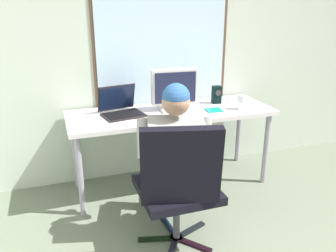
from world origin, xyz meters
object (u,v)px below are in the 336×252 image
laptop (120,107)px  wine_glass (241,100)px  office_chair (179,182)px  desk (171,118)px  desk_speaker (217,95)px  cd_case (214,110)px  crt_monitor (174,88)px  person_seated (174,155)px

laptop → wine_glass: bearing=-11.3°
laptop → wine_glass: (1.08, -0.22, 0.03)m
office_chair → wine_glass: 1.23m
desk → wine_glass: 0.67m
desk → laptop: (-0.46, 0.06, 0.13)m
desk_speaker → cd_case: desk_speaker is taller
office_chair → desk: bearing=73.6°
wine_glass → crt_monitor: bearing=162.4°
person_seated → desk: bearing=72.2°
desk_speaker → cd_case: (-0.13, -0.22, -0.08)m
laptop → wine_glass: 1.11m
cd_case → wine_glass: bearing=-8.8°
office_chair → person_seated: (0.06, 0.26, 0.07)m
laptop → cd_case: size_ratio=2.60×
crt_monitor → cd_case: size_ratio=2.77×
desk_speaker → cd_case: bearing=-121.3°
wine_glass → cd_case: wine_glass is taller
office_chair → laptop: size_ratio=2.51×
desk → wine_glass: bearing=-13.9°
office_chair → desk_speaker: office_chair is taller
office_chair → cd_case: (0.65, 0.82, 0.20)m
desk → desk_speaker: size_ratio=10.96×
office_chair → desk_speaker: bearing=53.1°
desk → cd_case: (0.37, -0.12, 0.07)m
wine_glass → cd_case: size_ratio=0.88×
crt_monitor → laptop: 0.51m
person_seated → laptop: size_ratio=3.02×
wine_glass → desk_speaker: bearing=115.9°
office_chair → wine_glass: bearing=40.7°
desk_speaker → wine_glass: bearing=-64.1°
laptop → crt_monitor: bearing=-3.5°
desk → cd_case: 0.39m
office_chair → laptop: 1.04m
office_chair → laptop: laptop is taller
person_seated → desk_speaker: (0.72, 0.77, 0.21)m
person_seated → wine_glass: size_ratio=8.94×
person_seated → office_chair: bearing=-102.7°
crt_monitor → desk_speaker: crt_monitor is taller
desk_speaker → office_chair: bearing=-126.9°
crt_monitor → wine_glass: crt_monitor is taller
crt_monitor → cd_case: bearing=-23.8°
crt_monitor → laptop: (-0.49, 0.03, -0.14)m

